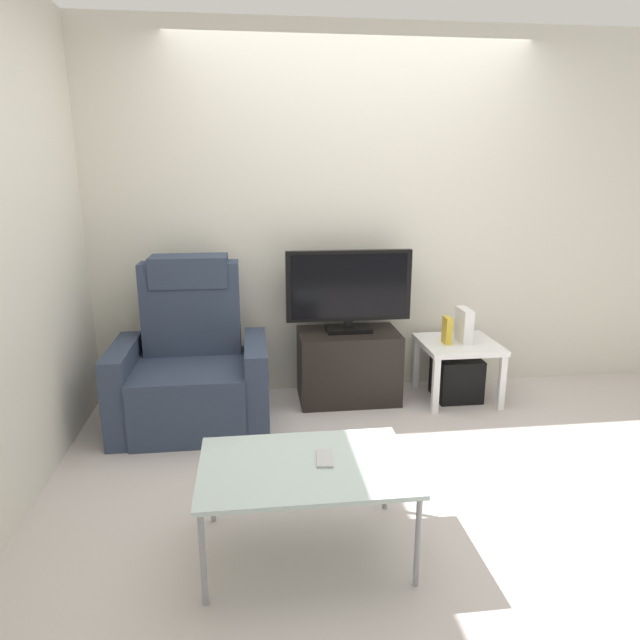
{
  "coord_description": "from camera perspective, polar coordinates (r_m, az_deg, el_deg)",
  "views": [
    {
      "loc": [
        -0.73,
        -2.96,
        1.64
      ],
      "look_at": [
        -0.3,
        0.5,
        0.7
      ],
      "focal_mm": 31.74,
      "sensor_mm": 36.0,
      "label": 1
    }
  ],
  "objects": [
    {
      "name": "game_console",
      "position": [
        4.18,
        14.31,
        -0.51
      ],
      "size": [
        0.07,
        0.2,
        0.24
      ],
      "primitive_type": "cube",
      "color": "white",
      "rests_on": "side_table"
    },
    {
      "name": "television",
      "position": [
        3.98,
        2.92,
        3.13
      ],
      "size": [
        0.89,
        0.2,
        0.58
      ],
      "color": "black",
      "rests_on": "tv_stand"
    },
    {
      "name": "ground_plane",
      "position": [
        3.46,
        6.05,
        -13.28
      ],
      "size": [
        6.4,
        6.4,
        0.0
      ],
      "primitive_type": "plane",
      "color": "#BCB2AD"
    },
    {
      "name": "coffee_table",
      "position": [
        2.49,
        -1.47,
        -14.85
      ],
      "size": [
        0.9,
        0.6,
        0.42
      ],
      "color": "#B2C6C1",
      "rests_on": "ground"
    },
    {
      "name": "wall_side",
      "position": [
        3.2,
        -28.45,
        7.2
      ],
      "size": [
        0.06,
        4.48,
        2.6
      ],
      "primitive_type": "cube",
      "color": "beige",
      "rests_on": "ground"
    },
    {
      "name": "recliner_armchair",
      "position": [
        3.81,
        -12.82,
        -4.75
      ],
      "size": [
        0.98,
        0.78,
        1.08
      ],
      "rotation": [
        0.0,
        0.0,
        -0.06
      ],
      "color": "#2D384C",
      "rests_on": "ground"
    },
    {
      "name": "tv_stand",
      "position": [
        4.11,
        2.87,
        -4.6
      ],
      "size": [
        0.71,
        0.44,
        0.51
      ],
      "color": "black",
      "rests_on": "ground"
    },
    {
      "name": "wall_back",
      "position": [
        4.17,
        3.01,
        10.37
      ],
      "size": [
        6.4,
        0.06,
        2.6
      ],
      "primitive_type": "cube",
      "color": "beige",
      "rests_on": "ground"
    },
    {
      "name": "book_upright",
      "position": [
        4.12,
        12.69,
        -1.02
      ],
      "size": [
        0.04,
        0.11,
        0.19
      ],
      "primitive_type": "cube",
      "color": "gold",
      "rests_on": "side_table"
    },
    {
      "name": "cell_phone",
      "position": [
        2.5,
        0.48,
        -13.78
      ],
      "size": [
        0.08,
        0.16,
        0.01
      ],
      "primitive_type": "cube",
      "rotation": [
        0.0,
        0.0,
        -0.1
      ],
      "color": "#B7B7BC",
      "rests_on": "coffee_table"
    },
    {
      "name": "side_table",
      "position": [
        4.21,
        13.75,
        -3.02
      ],
      "size": [
        0.54,
        0.54,
        0.43
      ],
      "color": "white",
      "rests_on": "ground"
    },
    {
      "name": "subwoofer_box",
      "position": [
        4.28,
        13.58,
        -5.64
      ],
      "size": [
        0.31,
        0.31,
        0.31
      ],
      "primitive_type": "cube",
      "color": "black",
      "rests_on": "ground"
    }
  ]
}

